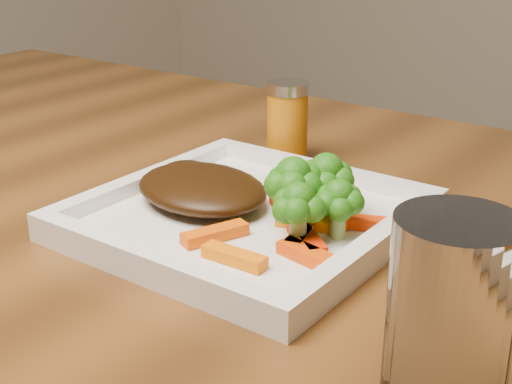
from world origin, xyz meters
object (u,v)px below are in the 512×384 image
Objects in this scene: spice_shaker at (287,123)px; drinking_glass at (449,319)px; plate at (247,221)px; steak at (202,188)px.

drinking_glass is at bearing -44.55° from spice_shaker.
plate is 0.19m from spice_shaker.
spice_shaker reaches higher than steak.
steak is 1.14× the size of drinking_glass.
steak is at bearing 155.25° from drinking_glass.
drinking_glass reaches higher than plate.
drinking_glass is (0.24, -0.14, 0.05)m from plate.
steak is (-0.05, -0.00, 0.02)m from plate.
spice_shaker is (-0.07, 0.17, 0.04)m from plate.
spice_shaker is at bearing 112.91° from plate.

